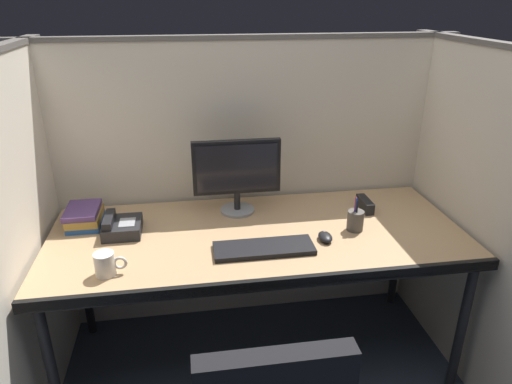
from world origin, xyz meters
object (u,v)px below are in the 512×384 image
at_px(keyboard_main, 263,248).
at_px(desk_phone, 121,227).
at_px(desk, 258,243).
at_px(computer_mouse, 325,237).
at_px(book_stack, 84,216).
at_px(monitor_center, 237,171).
at_px(red_stapler, 365,204).
at_px(coffee_mug, 106,264).
at_px(pen_cup, 355,220).

xyz_separation_m(keyboard_main, desk_phone, (-0.62, 0.26, 0.02)).
xyz_separation_m(desk, desk_phone, (-0.62, 0.10, 0.08)).
xyz_separation_m(computer_mouse, book_stack, (-1.09, 0.32, 0.03)).
relative_size(monitor_center, computer_mouse, 4.48).
bearing_deg(red_stapler, coffee_mug, -161.33).
bearing_deg(desk, coffee_mug, -159.22).
height_order(red_stapler, desk_phone, desk_phone).
relative_size(red_stapler, pen_cup, 0.90).
distance_m(monitor_center, keyboard_main, 0.46).
height_order(keyboard_main, computer_mouse, computer_mouse).
relative_size(desk, coffee_mug, 15.08).
distance_m(red_stapler, pen_cup, 0.24).
bearing_deg(keyboard_main, red_stapler, 29.26).
distance_m(desk, computer_mouse, 0.31).
xyz_separation_m(desk, keyboard_main, (-0.00, -0.16, 0.06)).
relative_size(desk, book_stack, 8.82).
bearing_deg(red_stapler, computer_mouse, -136.26).
height_order(coffee_mug, pen_cup, pen_cup).
distance_m(desk, red_stapler, 0.61).
relative_size(desk_phone, coffee_mug, 1.51).
bearing_deg(pen_cup, keyboard_main, -165.04).
height_order(desk, book_stack, book_stack).
distance_m(keyboard_main, pen_cup, 0.47).
bearing_deg(coffee_mug, keyboard_main, 7.69).
xyz_separation_m(desk, coffee_mug, (-0.64, -0.24, 0.10)).
relative_size(red_stapler, book_stack, 0.70).
distance_m(desk_phone, coffee_mug, 0.34).
bearing_deg(computer_mouse, desk_phone, 166.92).
bearing_deg(computer_mouse, desk, 158.66).
xyz_separation_m(monitor_center, desk_phone, (-0.55, -0.15, -0.18)).
relative_size(keyboard_main, pen_cup, 2.58).
height_order(red_stapler, pen_cup, pen_cup).
distance_m(desk, pen_cup, 0.46).
bearing_deg(desk, computer_mouse, -21.34).
distance_m(red_stapler, book_stack, 1.38).
bearing_deg(monitor_center, desk_phone, -165.25).
bearing_deg(desk, book_stack, 165.13).
xyz_separation_m(pen_cup, book_stack, (-1.25, 0.25, -0.01)).
relative_size(keyboard_main, computer_mouse, 4.48).
xyz_separation_m(desk, book_stack, (-0.80, 0.21, 0.09)).
xyz_separation_m(monitor_center, red_stapler, (0.64, -0.08, -0.19)).
height_order(desk_phone, book_stack, desk_phone).
distance_m(monitor_center, pen_cup, 0.61).
bearing_deg(desk, desk_phone, 170.93).
bearing_deg(coffee_mug, desk, 20.78).
relative_size(coffee_mug, book_stack, 0.59).
bearing_deg(monitor_center, pen_cup, -28.48).
bearing_deg(book_stack, pen_cup, -11.22).
xyz_separation_m(keyboard_main, coffee_mug, (-0.64, -0.09, 0.04)).
bearing_deg(computer_mouse, book_stack, 163.39).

